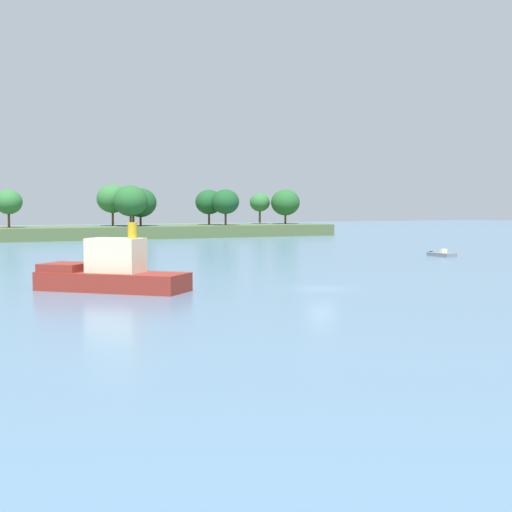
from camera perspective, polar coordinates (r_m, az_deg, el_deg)
name	(u,v)px	position (r m, az deg, el deg)	size (l,w,h in m)	color
ground_plane	(322,289)	(60.06, 4.90, -2.45)	(400.00, 400.00, 0.00)	slate
treeline_island	(142,222)	(153.23, -8.43, 2.51)	(84.93, 16.40, 10.50)	#4C6038
tugboat	(110,273)	(59.44, -10.77, -1.26)	(10.89, 10.97, 5.23)	maroon
small_motorboat	(442,254)	(99.94, 13.62, 0.12)	(1.74, 4.15, 0.96)	slate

